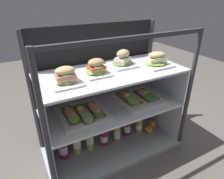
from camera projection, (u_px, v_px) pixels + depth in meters
ground_plane at (112, 147)px, 1.70m from camera, size 6.00×6.00×0.02m
case_base_deck at (112, 145)px, 1.68m from camera, size 1.11×0.53×0.03m
case_frame at (103, 84)px, 1.57m from camera, size 1.11×0.53×0.99m
riser_lower_tier at (112, 126)px, 1.60m from camera, size 1.04×0.47×0.36m
shelf_lower_glass at (112, 107)px, 1.52m from camera, size 1.06×0.49×0.02m
riser_upper_tier at (112, 90)px, 1.45m from camera, size 1.04×0.47×0.27m
shelf_upper_glass at (112, 72)px, 1.39m from camera, size 1.06×0.49×0.02m
plated_roll_sandwich_near_right_corner at (66, 77)px, 1.17m from camera, size 0.18×0.18×0.11m
plated_roll_sandwich_mid_left at (96, 68)px, 1.31m from camera, size 0.18×0.18×0.11m
plated_roll_sandwich_near_left_corner at (123, 60)px, 1.47m from camera, size 0.19×0.19×0.13m
plated_roll_sandwich_right_of_center at (156, 61)px, 1.47m from camera, size 0.21×0.21×0.11m
open_sandwich_tray_mid_left at (83, 113)px, 1.39m from camera, size 0.34×0.33×0.06m
open_sandwich_tray_right_of_center at (138, 98)px, 1.60m from camera, size 0.34×0.33×0.06m
juice_bottle_near_post at (63, 148)px, 1.49m from camera, size 0.07×0.07×0.22m
juice_bottle_front_second at (77, 142)px, 1.53m from camera, size 0.06×0.06×0.26m
juice_bottle_front_left_end at (89, 139)px, 1.59m from camera, size 0.07×0.07×0.23m
juice_bottle_back_center at (104, 135)px, 1.63m from camera, size 0.07×0.07×0.23m
juice_bottle_back_right at (117, 131)px, 1.67m from camera, size 0.06×0.06×0.25m
juice_bottle_front_fourth at (127, 128)px, 1.75m from camera, size 0.06×0.06×0.20m
juice_bottle_back_left at (139, 124)px, 1.79m from camera, size 0.06×0.06×0.21m
orange_fruit_beside_bottles at (152, 124)px, 1.86m from camera, size 0.07×0.07×0.07m
orange_fruit_near_left_post at (149, 129)px, 1.80m from camera, size 0.07×0.07×0.07m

